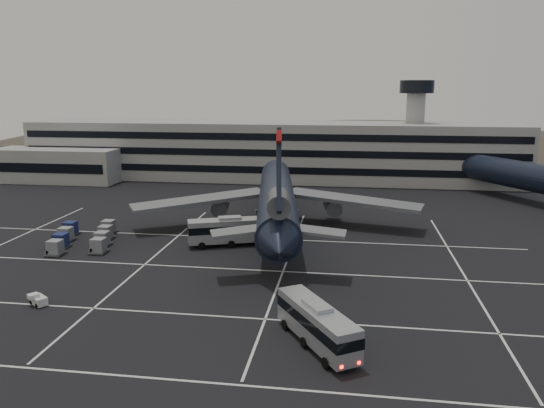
{
  "coord_description": "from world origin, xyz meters",
  "views": [
    {
      "loc": [
        19.72,
        -57.91,
        22.32
      ],
      "look_at": [
        8.28,
        19.92,
        5.0
      ],
      "focal_mm": 35.0,
      "sensor_mm": 36.0,
      "label": 1
    }
  ],
  "objects_px": {
    "trijet_main": "(277,198)",
    "bus_far": "(230,230)",
    "uld_cluster": "(84,237)",
    "bus_near": "(317,322)"
  },
  "relations": [
    {
      "from": "bus_near",
      "to": "uld_cluster",
      "type": "xyz_separation_m",
      "value": [
        -35.67,
        26.35,
        -1.13
      ]
    },
    {
      "from": "trijet_main",
      "to": "bus_far",
      "type": "height_order",
      "value": "trijet_main"
    },
    {
      "from": "trijet_main",
      "to": "bus_far",
      "type": "xyz_separation_m",
      "value": [
        -5.55,
        -9.1,
        -2.93
      ]
    },
    {
      "from": "bus_near",
      "to": "uld_cluster",
      "type": "relative_size",
      "value": 0.74
    },
    {
      "from": "bus_far",
      "to": "uld_cluster",
      "type": "height_order",
      "value": "bus_far"
    },
    {
      "from": "uld_cluster",
      "to": "bus_near",
      "type": "bearing_deg",
      "value": -36.45
    },
    {
      "from": "bus_far",
      "to": "trijet_main",
      "type": "bearing_deg",
      "value": -51.37
    },
    {
      "from": "trijet_main",
      "to": "bus_far",
      "type": "distance_m",
      "value": 11.05
    },
    {
      "from": "trijet_main",
      "to": "uld_cluster",
      "type": "relative_size",
      "value": 3.97
    },
    {
      "from": "bus_far",
      "to": "bus_near",
      "type": "bearing_deg",
      "value": -173.45
    }
  ]
}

